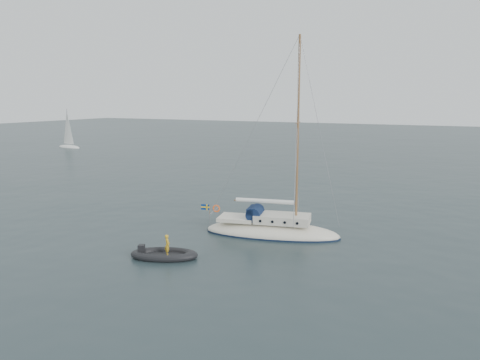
% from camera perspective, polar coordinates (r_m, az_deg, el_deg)
% --- Properties ---
extents(ground, '(300.00, 300.00, 0.00)m').
position_cam_1_polar(ground, '(31.40, 4.50, -7.57)').
color(ground, black).
rests_on(ground, ground).
extents(sailboat, '(9.91, 2.97, 14.11)m').
position_cam_1_polar(sailboat, '(32.67, 3.92, -4.92)').
color(sailboat, beige).
rests_on(sailboat, ground).
extents(dinghy, '(2.95, 1.33, 0.42)m').
position_cam_1_polar(dinghy, '(35.44, -0.11, -5.18)').
color(dinghy, '#47464B').
rests_on(dinghy, ground).
extents(rib, '(4.07, 1.85, 1.47)m').
position_cam_1_polar(rib, '(28.65, -9.26, -8.91)').
color(rib, black).
rests_on(rib, ground).
extents(distant_yacht_a, '(5.97, 3.18, 7.90)m').
position_cam_1_polar(distant_yacht_a, '(96.38, -20.24, 5.72)').
color(distant_yacht_a, silver).
rests_on(distant_yacht_a, ground).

